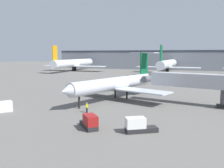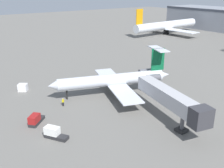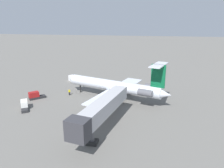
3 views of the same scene
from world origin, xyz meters
TOP-DOWN VIEW (x-y plane):
  - ground_plane at (0.00, 0.00)m, footprint 400.00×400.00m
  - regional_jet at (2.14, -0.45)m, footprint 23.49×27.80m
  - jet_bridge at (19.51, -0.70)m, footprint 18.93×6.97m
  - ground_crew_marshaller at (1.10, -13.20)m, footprint 0.45×0.47m
  - baggage_tug_lead at (11.49, -19.91)m, footprint 4.14×3.30m
  - baggage_tug_trailing at (5.22, -20.68)m, footprint 3.77×3.87m
  - cargo_container_uld at (-12.19, -17.20)m, footprint 2.53×2.61m
  - terminal_building at (0.00, 106.96)m, footprint 144.70×23.01m
  - parked_airliner_west_end at (-47.99, 69.48)m, footprint 36.39×43.21m
  - parked_airliner_west_mid at (2.78, 75.25)m, footprint 32.14×38.14m

SIDE VIEW (x-z plane):
  - ground_plane at x=0.00m, z-range -0.10..0.00m
  - baggage_tug_lead at x=11.49m, z-range -0.11..1.79m
  - baggage_tug_trailing at x=5.22m, z-range -0.11..1.79m
  - ground_crew_marshaller at x=1.10m, z-range 0.01..1.70m
  - cargo_container_uld at x=-12.19m, z-range 0.00..1.73m
  - regional_jet at x=2.14m, z-range -1.47..8.55m
  - parked_airliner_west_mid at x=2.78m, z-range -2.40..11.11m
  - parked_airliner_west_end at x=-47.99m, z-range -2.41..11.14m
  - jet_bridge at x=19.51m, z-range 1.44..7.68m
  - terminal_building at x=0.00m, z-range 0.01..11.77m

